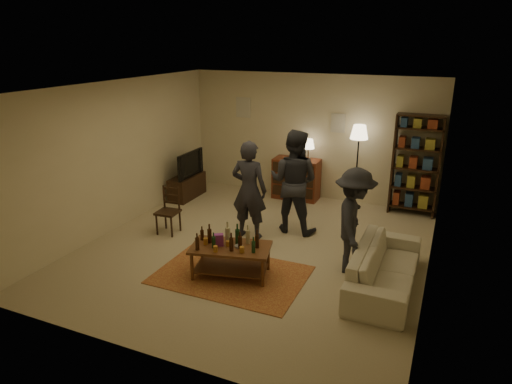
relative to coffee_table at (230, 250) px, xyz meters
The scene contains 13 objects.
floor 1.07m from the coffee_table, 91.82° to the left, with size 6.00×6.00×0.00m, color #C6B793.
room_shell 4.26m from the coffee_table, 99.73° to the left, with size 6.00×6.00×6.00m.
rug 0.41m from the coffee_table, 17.26° to the right, with size 2.20×1.50×0.01m, color #953820.
coffee_table is the anchor object (origin of this frame).
dining_chair 2.02m from the coffee_table, 150.07° to the left, with size 0.40×0.40×0.87m.
tv_stand 3.73m from the coffee_table, 131.63° to the left, with size 0.40×1.00×1.06m.
dresser 3.71m from the coffee_table, 93.46° to the left, with size 1.00×0.50×1.36m.
bookshelf 4.41m from the coffee_table, 59.54° to the left, with size 0.90×0.34×2.02m.
floor_lamp 3.94m from the coffee_table, 73.32° to the left, with size 0.36×0.36×1.75m.
sofa 2.25m from the coffee_table, 15.12° to the left, with size 2.08×0.81×0.61m, color beige.
person_left 1.51m from the coffee_table, 103.11° to the left, with size 0.64×0.42×1.76m, color #25242C.
person_right 2.08m from the coffee_table, 81.67° to the left, with size 0.92×0.72×1.89m, color #292A31.
person_by_sofa 1.89m from the coffee_table, 28.40° to the left, with size 1.05×0.60×1.63m, color #25262D.
Camera 1 is at (2.84, -6.45, 3.41)m, focal length 32.00 mm.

